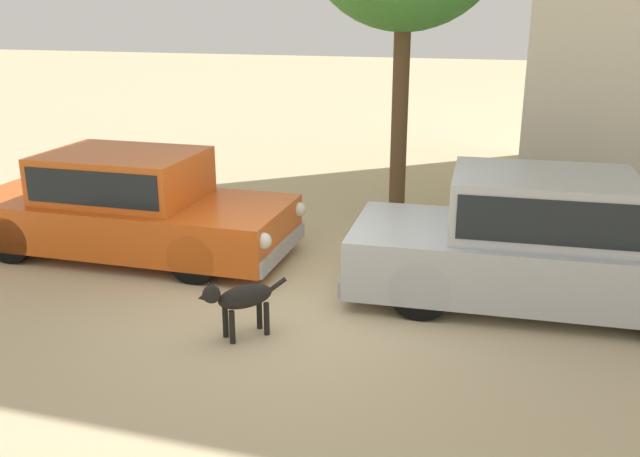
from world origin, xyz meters
TOP-DOWN VIEW (x-y plane):
  - ground_plane at (0.00, 0.00)m, footprint 80.00×80.00m
  - parked_sedan_nearest at (-2.75, 1.11)m, footprint 4.57×1.85m
  - parked_sedan_second at (2.64, 0.98)m, footprint 4.51×1.99m
  - stray_dog_spotted at (-0.26, -0.85)m, footprint 0.72×0.77m

SIDE VIEW (x-z plane):
  - ground_plane at x=0.00m, z-range 0.00..0.00m
  - stray_dog_spotted at x=-0.26m, z-range 0.10..0.76m
  - parked_sedan_nearest at x=-2.75m, z-range -0.01..1.39m
  - parked_sedan_second at x=2.64m, z-range -0.02..1.49m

